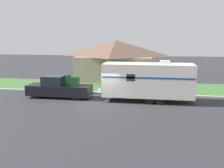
# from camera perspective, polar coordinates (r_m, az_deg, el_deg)

# --- Properties ---
(ground_plane) EXTENTS (120.00, 120.00, 0.00)m
(ground_plane) POSITION_cam_1_polar(r_m,az_deg,el_deg) (20.85, -1.86, -4.46)
(ground_plane) COLOR #2D2D33
(curb_strip) EXTENTS (80.00, 0.30, 0.14)m
(curb_strip) POSITION_cam_1_polar(r_m,az_deg,el_deg) (24.42, -0.12, -2.10)
(curb_strip) COLOR #ADADA8
(curb_strip) RESTS_ON ground_plane
(lawn_strip) EXTENTS (80.00, 7.00, 0.03)m
(lawn_strip) POSITION_cam_1_polar(r_m,az_deg,el_deg) (27.96, 1.13, -0.63)
(lawn_strip) COLOR #3D6B33
(lawn_strip) RESTS_ON ground_plane
(house_across_street) EXTENTS (10.20, 7.71, 5.15)m
(house_across_street) POSITION_cam_1_polar(r_m,az_deg,el_deg) (33.01, 0.87, 5.69)
(house_across_street) COLOR gray
(house_across_street) RESTS_ON ground_plane
(pickup_truck) EXTENTS (5.93, 1.91, 2.08)m
(pickup_truck) POSITION_cam_1_polar(r_m,az_deg,el_deg) (23.29, -12.00, -0.88)
(pickup_truck) COLOR black
(pickup_truck) RESTS_ON ground_plane
(travel_trailer) EXTENTS (8.63, 2.50, 3.52)m
(travel_trailer) POSITION_cam_1_polar(r_m,az_deg,el_deg) (21.52, 8.21, 0.91)
(travel_trailer) COLOR black
(travel_trailer) RESTS_ON ground_plane
(mailbox) EXTENTS (0.48, 0.20, 1.27)m
(mailbox) POSITION_cam_1_polar(r_m,az_deg,el_deg) (24.83, 10.80, 0.06)
(mailbox) COLOR brown
(mailbox) RESTS_ON ground_plane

